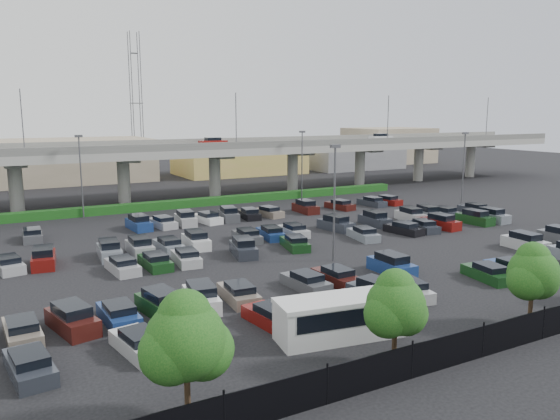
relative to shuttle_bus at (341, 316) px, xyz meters
name	(u,v)px	position (x,y,z in m)	size (l,w,h in m)	color
ground	(289,242)	(9.15, 22.17, -1.35)	(280.00, 280.00, 0.00)	black
overpass	(182,153)	(8.90, 54.20, 5.62)	(150.00, 13.00, 15.80)	gray
hedge	(201,202)	(9.15, 47.17, -0.80)	(66.00, 1.60, 1.10)	#144213
fence	(531,328)	(9.10, -5.83, -0.45)	(70.00, 0.10, 2.00)	black
tree_row	(521,275)	(9.85, -4.36, 2.17)	(65.07, 3.66, 5.94)	#332316
shuttle_bus	(341,316)	(0.00, 0.00, 0.00)	(8.03, 3.79, 2.48)	silver
parked_cars	(300,244)	(8.36, 18.61, -0.72)	(62.81, 41.63, 1.67)	white
light_poles	(243,182)	(5.02, 24.17, 4.89)	(66.90, 48.38, 10.30)	#4F4F54
distant_buildings	(194,157)	(21.53, 83.98, 2.39)	(138.00, 24.00, 9.00)	gray
comm_tower	(136,100)	(13.15, 96.17, 14.26)	(2.40, 2.40, 30.00)	#4F4F54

